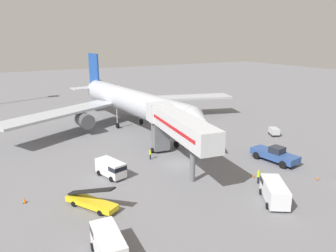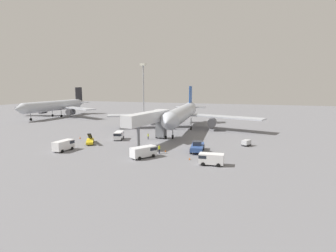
{
  "view_description": "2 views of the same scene",
  "coord_description": "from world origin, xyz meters",
  "px_view_note": "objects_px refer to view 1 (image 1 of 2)",
  "views": [
    {
      "loc": [
        -22.04,
        -36.57,
        17.57
      ],
      "look_at": [
        3.49,
        9.25,
        2.95
      ],
      "focal_mm": 34.07,
      "sensor_mm": 36.0,
      "label": 1
    },
    {
      "loc": [
        25.48,
        -65.16,
        14.48
      ],
      "look_at": [
        1.37,
        8.16,
        3.11
      ],
      "focal_mm": 30.23,
      "sensor_mm": 36.0,
      "label": 2
    }
  ],
  "objects_px": {
    "pushback_tug": "(275,155)",
    "service_van_far_center": "(274,190)",
    "airplane_at_gate": "(130,101)",
    "service_van_mid_right": "(111,168)",
    "safety_cone_bravo": "(254,175)",
    "safety_cone_alpha": "(25,200)",
    "ground_crew_worker_foreground": "(150,154)",
    "jet_bridge": "(176,125)",
    "service_van_near_center": "(108,243)",
    "ground_crew_worker_midground": "(259,176)",
    "belt_loader_truck": "(91,201)",
    "safety_cone_charlie": "(317,178)",
    "baggage_cart_outer_right": "(274,131)"
  },
  "relations": [
    {
      "from": "pushback_tug",
      "to": "service_van_far_center",
      "type": "distance_m",
      "value": 12.25
    },
    {
      "from": "airplane_at_gate",
      "to": "service_van_mid_right",
      "type": "bearing_deg",
      "value": -118.66
    },
    {
      "from": "safety_cone_bravo",
      "to": "safety_cone_alpha",
      "type": "bearing_deg",
      "value": 164.91
    },
    {
      "from": "airplane_at_gate",
      "to": "ground_crew_worker_foreground",
      "type": "relative_size",
      "value": 31.48
    },
    {
      "from": "jet_bridge",
      "to": "service_van_mid_right",
      "type": "xyz_separation_m",
      "value": [
        -9.2,
        0.75,
        -4.68
      ]
    },
    {
      "from": "service_van_near_center",
      "to": "ground_crew_worker_midground",
      "type": "xyz_separation_m",
      "value": [
        20.84,
        4.16,
        -0.31
      ]
    },
    {
      "from": "service_van_far_center",
      "to": "ground_crew_worker_midground",
      "type": "relative_size",
      "value": 2.98
    },
    {
      "from": "belt_loader_truck",
      "to": "safety_cone_alpha",
      "type": "bearing_deg",
      "value": 143.23
    },
    {
      "from": "jet_bridge",
      "to": "safety_cone_alpha",
      "type": "xyz_separation_m",
      "value": [
        -19.88,
        -1.15,
        -5.61
      ]
    },
    {
      "from": "service_van_near_center",
      "to": "safety_cone_charlie",
      "type": "height_order",
      "value": "service_van_near_center"
    },
    {
      "from": "service_van_far_center",
      "to": "service_van_mid_right",
      "type": "height_order",
      "value": "service_van_far_center"
    },
    {
      "from": "jet_bridge",
      "to": "ground_crew_worker_foreground",
      "type": "height_order",
      "value": "jet_bridge"
    },
    {
      "from": "safety_cone_alpha",
      "to": "safety_cone_charlie",
      "type": "height_order",
      "value": "safety_cone_alpha"
    },
    {
      "from": "airplane_at_gate",
      "to": "jet_bridge",
      "type": "relative_size",
      "value": 2.72
    },
    {
      "from": "service_van_mid_right",
      "to": "ground_crew_worker_midground",
      "type": "bearing_deg",
      "value": -35.25
    },
    {
      "from": "pushback_tug",
      "to": "service_van_near_center",
      "type": "distance_m",
      "value": 29.36
    },
    {
      "from": "service_van_far_center",
      "to": "safety_cone_bravo",
      "type": "xyz_separation_m",
      "value": [
        2.56,
        5.77,
        -1.01
      ]
    },
    {
      "from": "pushback_tug",
      "to": "safety_cone_charlie",
      "type": "height_order",
      "value": "pushback_tug"
    },
    {
      "from": "service_van_far_center",
      "to": "baggage_cart_outer_right",
      "type": "xyz_separation_m",
      "value": [
        18.86,
        17.58,
        -0.47
      ]
    },
    {
      "from": "service_van_mid_right",
      "to": "safety_cone_charlie",
      "type": "xyz_separation_m",
      "value": [
        22.65,
        -13.74,
        -0.97
      ]
    },
    {
      "from": "safety_cone_bravo",
      "to": "pushback_tug",
      "type": "bearing_deg",
      "value": 21.17
    },
    {
      "from": "safety_cone_alpha",
      "to": "safety_cone_charlie",
      "type": "relative_size",
      "value": 1.15
    },
    {
      "from": "baggage_cart_outer_right",
      "to": "ground_crew_worker_foreground",
      "type": "relative_size",
      "value": 1.62
    },
    {
      "from": "service_van_near_center",
      "to": "safety_cone_alpha",
      "type": "bearing_deg",
      "value": 111.43
    },
    {
      "from": "pushback_tug",
      "to": "service_van_near_center",
      "type": "xyz_separation_m",
      "value": [
        -28.15,
        -8.34,
        0.2
      ]
    },
    {
      "from": "belt_loader_truck",
      "to": "ground_crew_worker_midground",
      "type": "relative_size",
      "value": 3.3
    },
    {
      "from": "airplane_at_gate",
      "to": "safety_cone_bravo",
      "type": "bearing_deg",
      "value": -81.55
    },
    {
      "from": "service_van_far_center",
      "to": "safety_cone_bravo",
      "type": "height_order",
      "value": "service_van_far_center"
    },
    {
      "from": "ground_crew_worker_foreground",
      "to": "safety_cone_charlie",
      "type": "xyz_separation_m",
      "value": [
        15.55,
        -16.79,
        -0.61
      ]
    },
    {
      "from": "service_van_near_center",
      "to": "safety_cone_charlie",
      "type": "relative_size",
      "value": 9.75
    },
    {
      "from": "airplane_at_gate",
      "to": "safety_cone_alpha",
      "type": "distance_m",
      "value": 32.5
    },
    {
      "from": "service_van_far_center",
      "to": "ground_crew_worker_foreground",
      "type": "relative_size",
      "value": 3.4
    },
    {
      "from": "jet_bridge",
      "to": "belt_loader_truck",
      "type": "relative_size",
      "value": 3.07
    },
    {
      "from": "pushback_tug",
      "to": "service_van_near_center",
      "type": "relative_size",
      "value": 1.44
    },
    {
      "from": "safety_cone_charlie",
      "to": "ground_crew_worker_midground",
      "type": "bearing_deg",
      "value": 158.21
    },
    {
      "from": "belt_loader_truck",
      "to": "service_van_near_center",
      "type": "relative_size",
      "value": 1.22
    },
    {
      "from": "belt_loader_truck",
      "to": "ground_crew_worker_midground",
      "type": "height_order",
      "value": "belt_loader_truck"
    },
    {
      "from": "service_van_mid_right",
      "to": "safety_cone_alpha",
      "type": "relative_size",
      "value": 8.12
    },
    {
      "from": "baggage_cart_outer_right",
      "to": "ground_crew_worker_midground",
      "type": "height_order",
      "value": "ground_crew_worker_midground"
    },
    {
      "from": "belt_loader_truck",
      "to": "service_van_near_center",
      "type": "xyz_separation_m",
      "value": [
        -1.03,
        -8.45,
        0.54
      ]
    },
    {
      "from": "safety_cone_alpha",
      "to": "baggage_cart_outer_right",
      "type": "bearing_deg",
      "value": 6.07
    },
    {
      "from": "baggage_cart_outer_right",
      "to": "belt_loader_truck",
      "type": "bearing_deg",
      "value": -166.04
    },
    {
      "from": "airplane_at_gate",
      "to": "service_van_mid_right",
      "type": "relative_size",
      "value": 10.65
    },
    {
      "from": "baggage_cart_outer_right",
      "to": "ground_crew_worker_midground",
      "type": "bearing_deg",
      "value": -141.82
    },
    {
      "from": "service_van_far_center",
      "to": "ground_crew_worker_midground",
      "type": "bearing_deg",
      "value": 67.18
    },
    {
      "from": "airplane_at_gate",
      "to": "safety_cone_charlie",
      "type": "xyz_separation_m",
      "value": [
        11.04,
        -34.97,
        -4.96
      ]
    },
    {
      "from": "safety_cone_charlie",
      "to": "service_van_near_center",
      "type": "bearing_deg",
      "value": -177.53
    },
    {
      "from": "belt_loader_truck",
      "to": "service_van_mid_right",
      "type": "distance_m",
      "value": 7.94
    },
    {
      "from": "service_van_far_center",
      "to": "safety_cone_charlie",
      "type": "xyz_separation_m",
      "value": [
        9.09,
        1.16,
        -1.01
      ]
    },
    {
      "from": "jet_bridge",
      "to": "airplane_at_gate",
      "type": "bearing_deg",
      "value": 83.76
    }
  ]
}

